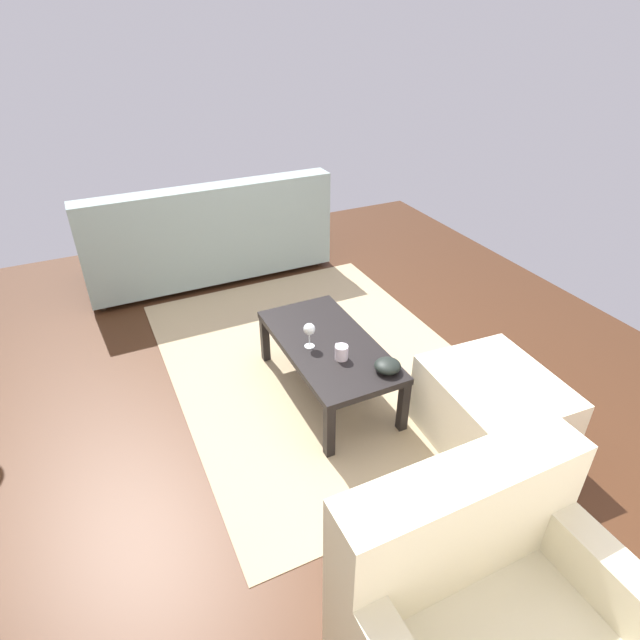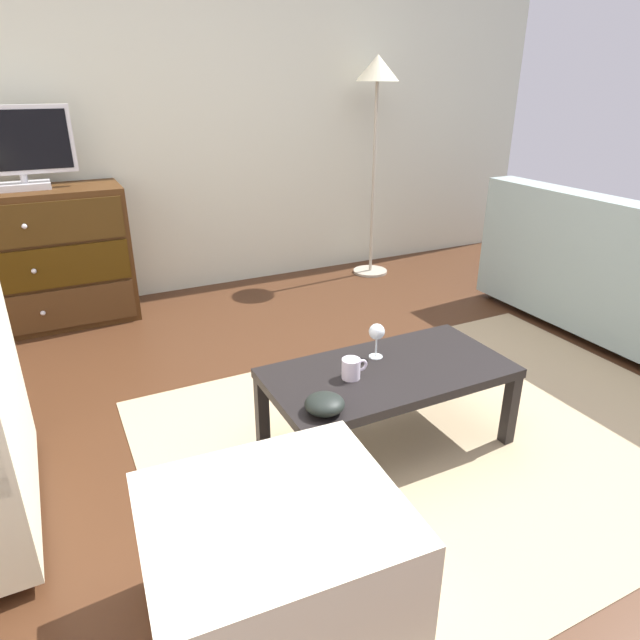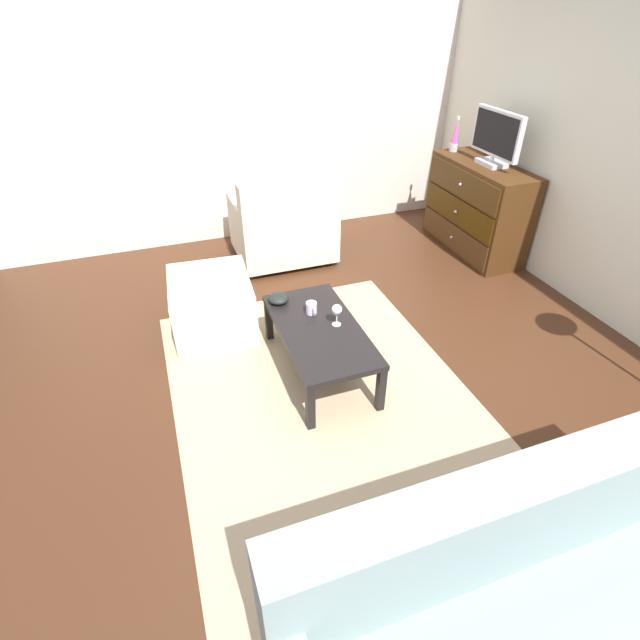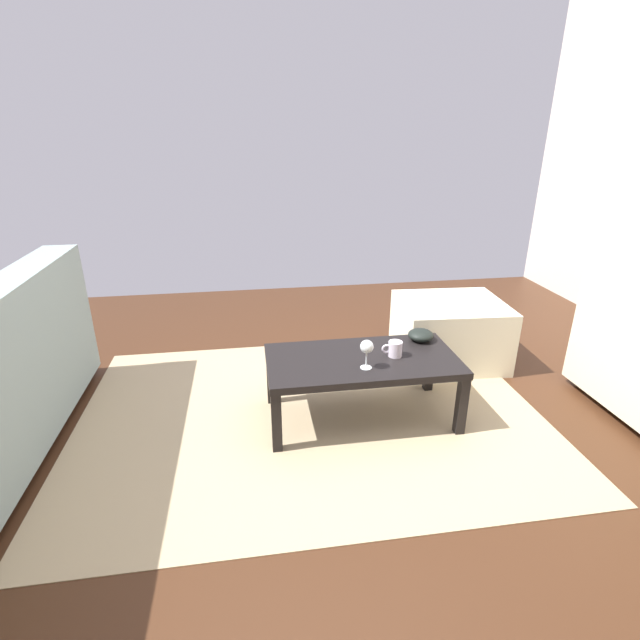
{
  "view_description": "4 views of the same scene",
  "coord_description": "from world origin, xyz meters",
  "px_view_note": "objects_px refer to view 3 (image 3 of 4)",
  "views": [
    {
      "loc": [
        -2.37,
        1.03,
        2.13
      ],
      "look_at": [
        -0.26,
        0.02,
        0.67
      ],
      "focal_mm": 29.17,
      "sensor_mm": 36.0,
      "label": 1
    },
    {
      "loc": [
        -1.26,
        -1.85,
        1.49
      ],
      "look_at": [
        -0.27,
        0.13,
        0.53
      ],
      "focal_mm": 31.32,
      "sensor_mm": 36.0,
      "label": 2
    },
    {
      "loc": [
        2.37,
        -1.0,
        2.23
      ],
      "look_at": [
        0.09,
        -0.18,
        0.56
      ],
      "focal_mm": 26.85,
      "sensor_mm": 36.0,
      "label": 3
    },
    {
      "loc": [
        0.51,
        2.12,
        1.52
      ],
      "look_at": [
        0.19,
        0.08,
        0.69
      ],
      "focal_mm": 26.69,
      "sensor_mm": 36.0,
      "label": 4
    }
  ],
  "objects_px": {
    "mug": "(312,308)",
    "ottoman": "(212,305)",
    "armchair": "(284,226)",
    "couch_large": "(556,618)",
    "coffee_table": "(319,333)",
    "lava_lamp": "(455,136)",
    "tv": "(496,137)",
    "bowl_decorative": "(279,298)",
    "dresser": "(477,208)",
    "wine_glass": "(337,310)"
  },
  "relations": [
    {
      "from": "bowl_decorative",
      "to": "ottoman",
      "type": "xyz_separation_m",
      "value": [
        -0.38,
        -0.44,
        -0.19
      ]
    },
    {
      "from": "dresser",
      "to": "wine_glass",
      "type": "xyz_separation_m",
      "value": [
        1.3,
        -2.01,
        0.05
      ]
    },
    {
      "from": "wine_glass",
      "to": "dresser",
      "type": "bearing_deg",
      "value": 123.0
    },
    {
      "from": "couch_large",
      "to": "mug",
      "type": "bearing_deg",
      "value": -174.4
    },
    {
      "from": "wine_glass",
      "to": "couch_large",
      "type": "xyz_separation_m",
      "value": [
        1.96,
        0.1,
        -0.15
      ]
    },
    {
      "from": "lava_lamp",
      "to": "ottoman",
      "type": "height_order",
      "value": "lava_lamp"
    },
    {
      "from": "lava_lamp",
      "to": "couch_large",
      "type": "distance_m",
      "value": 4.24
    },
    {
      "from": "armchair",
      "to": "coffee_table",
      "type": "bearing_deg",
      "value": -8.39
    },
    {
      "from": "couch_large",
      "to": "coffee_table",
      "type": "bearing_deg",
      "value": -173.74
    },
    {
      "from": "lava_lamp",
      "to": "coffee_table",
      "type": "height_order",
      "value": "lava_lamp"
    },
    {
      "from": "wine_glass",
      "to": "bowl_decorative",
      "type": "xyz_separation_m",
      "value": [
        -0.4,
        -0.29,
        -0.08
      ]
    },
    {
      "from": "dresser",
      "to": "lava_lamp",
      "type": "xyz_separation_m",
      "value": [
        -0.48,
        -0.04,
        0.58
      ]
    },
    {
      "from": "tv",
      "to": "couch_large",
      "type": "distance_m",
      "value": 3.84
    },
    {
      "from": "coffee_table",
      "to": "mug",
      "type": "bearing_deg",
      "value": 178.24
    },
    {
      "from": "mug",
      "to": "couch_large",
      "type": "relative_size",
      "value": 0.06
    },
    {
      "from": "coffee_table",
      "to": "ottoman",
      "type": "relative_size",
      "value": 1.48
    },
    {
      "from": "tv",
      "to": "wine_glass",
      "type": "distance_m",
      "value": 2.47
    },
    {
      "from": "ottoman",
      "to": "mug",
      "type": "bearing_deg",
      "value": 45.95
    },
    {
      "from": "mug",
      "to": "ottoman",
      "type": "bearing_deg",
      "value": -134.05
    },
    {
      "from": "couch_large",
      "to": "armchair",
      "type": "relative_size",
      "value": 2.28
    },
    {
      "from": "lava_lamp",
      "to": "mug",
      "type": "height_order",
      "value": "lava_lamp"
    },
    {
      "from": "mug",
      "to": "bowl_decorative",
      "type": "bearing_deg",
      "value": -140.34
    },
    {
      "from": "bowl_decorative",
      "to": "couch_large",
      "type": "height_order",
      "value": "couch_large"
    },
    {
      "from": "tv",
      "to": "armchair",
      "type": "relative_size",
      "value": 0.69
    },
    {
      "from": "tv",
      "to": "wine_glass",
      "type": "xyz_separation_m",
      "value": [
        1.26,
        -2.03,
        -0.64
      ]
    },
    {
      "from": "lava_lamp",
      "to": "wine_glass",
      "type": "bearing_deg",
      "value": -47.72
    },
    {
      "from": "lava_lamp",
      "to": "tv",
      "type": "bearing_deg",
      "value": 7.29
    },
    {
      "from": "lava_lamp",
      "to": "bowl_decorative",
      "type": "xyz_separation_m",
      "value": [
        1.39,
        -2.25,
        -0.61
      ]
    },
    {
      "from": "dresser",
      "to": "bowl_decorative",
      "type": "height_order",
      "value": "dresser"
    },
    {
      "from": "mug",
      "to": "bowl_decorative",
      "type": "height_order",
      "value": "mug"
    },
    {
      "from": "ottoman",
      "to": "armchair",
      "type": "bearing_deg",
      "value": 137.84
    },
    {
      "from": "dresser",
      "to": "tv",
      "type": "xyz_separation_m",
      "value": [
        0.04,
        0.02,
        0.69
      ]
    },
    {
      "from": "wine_glass",
      "to": "ottoman",
      "type": "relative_size",
      "value": 0.22
    },
    {
      "from": "bowl_decorative",
      "to": "coffee_table",
      "type": "bearing_deg",
      "value": 23.69
    },
    {
      "from": "lava_lamp",
      "to": "armchair",
      "type": "relative_size",
      "value": 0.36
    },
    {
      "from": "mug",
      "to": "ottoman",
      "type": "relative_size",
      "value": 0.16
    },
    {
      "from": "coffee_table",
      "to": "ottoman",
      "type": "distance_m",
      "value": 0.99
    },
    {
      "from": "ottoman",
      "to": "tv",
      "type": "bearing_deg",
      "value": 99.83
    },
    {
      "from": "dresser",
      "to": "tv",
      "type": "relative_size",
      "value": 1.86
    },
    {
      "from": "dresser",
      "to": "coffee_table",
      "type": "relative_size",
      "value": 1.13
    },
    {
      "from": "lava_lamp",
      "to": "coffee_table",
      "type": "bearing_deg",
      "value": -49.53
    },
    {
      "from": "tv",
      "to": "armchair",
      "type": "distance_m",
      "value": 2.1
    },
    {
      "from": "lava_lamp",
      "to": "ottoman",
      "type": "bearing_deg",
      "value": -69.52
    },
    {
      "from": "tv",
      "to": "coffee_table",
      "type": "bearing_deg",
      "value": -59.84
    },
    {
      "from": "bowl_decorative",
      "to": "lava_lamp",
      "type": "bearing_deg",
      "value": 121.59
    },
    {
      "from": "coffee_table",
      "to": "bowl_decorative",
      "type": "distance_m",
      "value": 0.43
    },
    {
      "from": "mug",
      "to": "armchair",
      "type": "relative_size",
      "value": 0.13
    },
    {
      "from": "coffee_table",
      "to": "couch_large",
      "type": "xyz_separation_m",
      "value": [
        1.97,
        0.22,
        0.01
      ]
    },
    {
      "from": "lava_lamp",
      "to": "ottoman",
      "type": "distance_m",
      "value": 2.98
    },
    {
      "from": "wine_glass",
      "to": "mug",
      "type": "relative_size",
      "value": 1.38
    }
  ]
}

